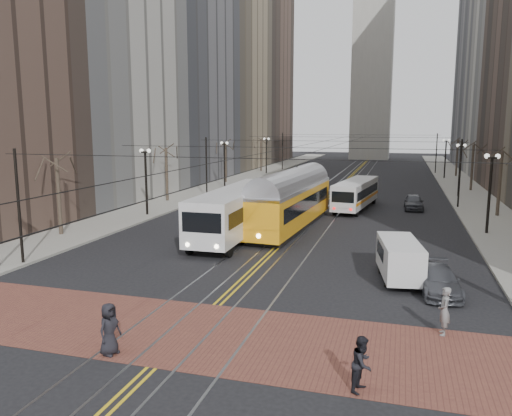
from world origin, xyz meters
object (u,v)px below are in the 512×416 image
Objects in this scene: pedestrian_b at (444,311)px; sedan_grey at (414,202)px; streetcar at (291,205)px; pedestrian_a at (109,329)px; clock_tower at (375,1)px; rear_bus at (356,195)px; transit_bus at (238,213)px; pedestrian_c at (362,364)px; sedan_parked at (439,280)px; cargo_van at (399,261)px.

sedan_grey is at bearing -179.21° from pedestrian_b.
streetcar reaches higher than pedestrian_a.
clock_tower is 6.34× the size of rear_bus.
clock_tower is 4.83× the size of transit_bus.
pedestrian_c is at bearing -94.83° from sedan_grey.
sedan_parked is (9.50, -98.46, -35.34)m from clock_tower.
cargo_van is at bearing -165.75° from pedestrian_b.
transit_bus is at bearing -122.73° from streetcar.
streetcar is 14.93m from sedan_grey.
streetcar is 1.43× the size of rear_bus.
streetcar is at bearing -130.07° from sedan_grey.
sedan_parked is 15.15m from pedestrian_a.
streetcar is at bearing 121.96° from sedan_parked.
clock_tower is 92.03m from streetcar.
transit_bus is 19.02m from pedestrian_b.
transit_bus is 7.35× the size of pedestrian_b.
transit_bus is at bearing -137.69° from pedestrian_b.
clock_tower is at bearing 85.32° from cargo_van.
pedestrian_a reaches higher than sedan_grey.
cargo_van reaches higher than pedestrian_b.
pedestrian_a is (-1.85, -108.50, -35.03)m from clock_tower.
transit_bus is 5.05m from streetcar.
transit_bus is 19.08m from pedestrian_a.
pedestrian_a reaches higher than sedan_parked.
rear_bus is at bearing 72.43° from streetcar.
clock_tower is 95.90m from transit_bus.
rear_bus reaches higher than cargo_van.
transit_bus reaches higher than pedestrian_a.
streetcar reaches higher than pedestrian_c.
sedan_parked is at bearing -68.34° from rear_bus.
cargo_van is at bearing -34.38° from transit_bus.
rear_bus reaches higher than sedan_parked.
streetcar is at bearing 116.07° from cargo_van.
streetcar reaches higher than sedan_grey.
cargo_van is 1.09× the size of sedan_parked.
streetcar is at bearing 7.81° from pedestrian_a.
cargo_van is 2.74× the size of pedestrian_c.
clock_tower is at bearing 10.17° from pedestrian_a.
cargo_van reaches higher than sedan_parked.
transit_bus is 15.82m from sedan_parked.
rear_bus is at bearing -167.83° from sedan_grey.
pedestrian_b is at bearing -84.83° from clock_tower.
rear_bus is at bearing 91.51° from cargo_van.
clock_tower reaches higher than rear_bus.
pedestrian_b is (12.86, -13.99, -0.77)m from transit_bus.
sedan_parked is 10.42m from pedestrian_c.
rear_bus is at bearing 98.76° from sedan_parked.
pedestrian_b is at bearing -47.96° from transit_bus.
pedestrian_b is at bearing -10.68° from pedestrian_c.
cargo_van is 1.11× the size of sedan_grey.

